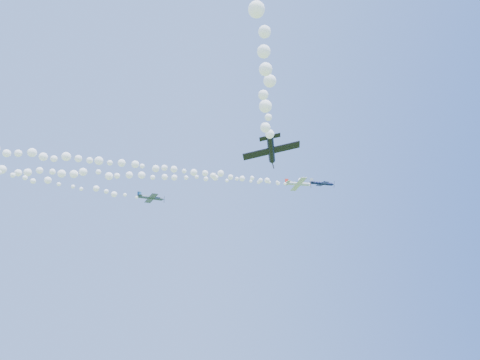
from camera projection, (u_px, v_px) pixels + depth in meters
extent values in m
cylinder|color=silver|center=(297.00, 184.00, 94.51)|extent=(5.75, 1.79, 1.14)
cone|color=silver|center=(309.00, 184.00, 95.36)|extent=(0.83, 0.87, 0.80)
cone|color=#AC2213|center=(311.00, 184.00, 95.48)|extent=(0.34, 0.31, 0.28)
cube|color=black|center=(310.00, 184.00, 95.45)|extent=(0.18, 0.25, 1.80)
cube|color=silver|center=(298.00, 184.00, 94.53)|extent=(2.12, 7.09, 0.73)
cube|color=silver|center=(287.00, 183.00, 93.83)|extent=(1.05, 2.52, 0.30)
cube|color=#AC2213|center=(287.00, 181.00, 94.04)|extent=(0.98, 0.25, 1.19)
sphere|color=black|center=(300.00, 183.00, 94.90)|extent=(0.79, 0.79, 0.77)
cylinder|color=#0D143C|center=(321.00, 183.00, 99.67)|extent=(5.45, 2.42, 0.99)
cone|color=#0D143C|center=(333.00, 184.00, 99.93)|extent=(0.86, 0.89, 0.76)
cone|color=silver|center=(335.00, 185.00, 99.97)|extent=(0.35, 0.33, 0.27)
cube|color=black|center=(334.00, 184.00, 99.96)|extent=(0.10, 0.57, 1.70)
cube|color=#0D143C|center=(322.00, 184.00, 99.67)|extent=(1.80, 6.60, 1.90)
cube|color=#0D143C|center=(312.00, 182.00, 99.46)|extent=(0.93, 2.34, 0.71)
cube|color=silver|center=(312.00, 180.00, 99.54)|extent=(0.90, 0.41, 1.11)
sphere|color=black|center=(325.00, 182.00, 99.80)|extent=(0.71, 0.84, 0.83)
cylinder|color=#384452|center=(150.00, 198.00, 86.69)|extent=(5.23, 2.11, 0.96)
cone|color=#384452|center=(163.00, 199.00, 87.91)|extent=(0.80, 0.84, 0.72)
cone|color=#20507B|center=(165.00, 199.00, 88.08)|extent=(0.33, 0.31, 0.25)
cube|color=black|center=(164.00, 199.00, 88.04)|extent=(0.14, 0.19, 1.65)
cube|color=#384452|center=(151.00, 198.00, 86.75)|extent=(3.14, 6.51, 0.34)
cube|color=#384452|center=(139.00, 196.00, 85.70)|extent=(1.37, 2.37, 0.16)
cube|color=#20507B|center=(139.00, 194.00, 85.84)|extent=(0.85, 0.36, 1.08)
sphere|color=black|center=(154.00, 197.00, 87.13)|extent=(0.80, 0.80, 0.67)
cylinder|color=black|center=(271.00, 149.00, 56.96)|extent=(1.53, 6.81, 1.23)
cone|color=black|center=(272.00, 161.00, 60.19)|extent=(0.97, 0.89, 0.93)
cone|color=gold|center=(272.00, 163.00, 60.64)|extent=(0.35, 0.37, 0.33)
cube|color=black|center=(272.00, 163.00, 60.52)|extent=(0.55, 0.30, 2.12)
cube|color=black|center=(271.00, 151.00, 57.15)|extent=(8.31, 3.87, 1.88)
cube|color=black|center=(270.00, 137.00, 54.30)|extent=(3.03, 1.71, 0.71)
cube|color=gold|center=(269.00, 133.00, 54.50)|extent=(0.64, 1.18, 1.38)
sphere|color=black|center=(271.00, 150.00, 58.00)|extent=(1.13, 1.07, 0.98)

